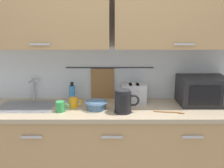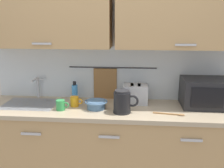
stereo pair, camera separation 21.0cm
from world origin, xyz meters
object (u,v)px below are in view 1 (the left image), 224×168
at_px(microwave, 203,90).
at_px(dish_soap_bottle, 73,93).
at_px(mug_near_sink, 61,107).
at_px(toaster, 134,93).
at_px(mug_by_kettle, 74,102).
at_px(electric_kettle, 124,101).
at_px(wooden_spoon, 174,112).
at_px(mixing_bowl, 97,105).

height_order(microwave, dish_soap_bottle, microwave).
xyz_separation_m(mug_near_sink, toaster, (0.68, 0.26, 0.05)).
height_order(mug_near_sink, mug_by_kettle, same).
relative_size(electric_kettle, toaster, 0.89).
distance_m(mug_by_kettle, wooden_spoon, 0.92).
height_order(microwave, mug_by_kettle, microwave).
distance_m(microwave, mug_near_sink, 1.38).
height_order(mixing_bowl, mug_by_kettle, mug_by_kettle).
relative_size(mixing_bowl, toaster, 0.84).
bearing_deg(mug_near_sink, toaster, 20.97).
distance_m(dish_soap_bottle, mixing_bowl, 0.36).
xyz_separation_m(dish_soap_bottle, toaster, (0.62, -0.05, 0.01)).
relative_size(microwave, mug_near_sink, 3.83).
height_order(microwave, wooden_spoon, microwave).
bearing_deg(dish_soap_bottle, electric_kettle, -32.95).
bearing_deg(microwave, mug_by_kettle, -174.92).
distance_m(microwave, toaster, 0.67).
relative_size(dish_soap_bottle, mug_by_kettle, 1.63).
height_order(mug_by_kettle, wooden_spoon, mug_by_kettle).
bearing_deg(mug_near_sink, electric_kettle, -1.71).
relative_size(mug_near_sink, wooden_spoon, 0.43).
bearing_deg(microwave, mug_near_sink, -170.43).
relative_size(microwave, mug_by_kettle, 3.83).
height_order(dish_soap_bottle, wooden_spoon, dish_soap_bottle).
xyz_separation_m(microwave, electric_kettle, (-0.79, -0.25, -0.03)).
distance_m(toaster, mug_by_kettle, 0.60).
bearing_deg(mug_near_sink, dish_soap_bottle, 79.21).
distance_m(dish_soap_bottle, wooden_spoon, 1.02).
bearing_deg(wooden_spoon, electric_kettle, 177.93).
distance_m(electric_kettle, toaster, 0.30).
xyz_separation_m(dish_soap_bottle, mug_near_sink, (-0.06, -0.31, -0.04)).
xyz_separation_m(microwave, dish_soap_bottle, (-1.30, 0.08, -0.05)).
relative_size(electric_kettle, mug_by_kettle, 1.89).
bearing_deg(toaster, mixing_bowl, -151.72).
xyz_separation_m(mug_by_kettle, wooden_spoon, (0.91, -0.15, -0.04)).
height_order(microwave, mixing_bowl, microwave).
bearing_deg(mug_by_kettle, microwave, 5.08).
xyz_separation_m(electric_kettle, mug_near_sink, (-0.57, 0.02, -0.05)).
bearing_deg(toaster, microwave, -2.83).
relative_size(mixing_bowl, mug_by_kettle, 1.78).
bearing_deg(electric_kettle, microwave, 17.34).
xyz_separation_m(dish_soap_bottle, wooden_spoon, (0.95, -0.35, -0.08)).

